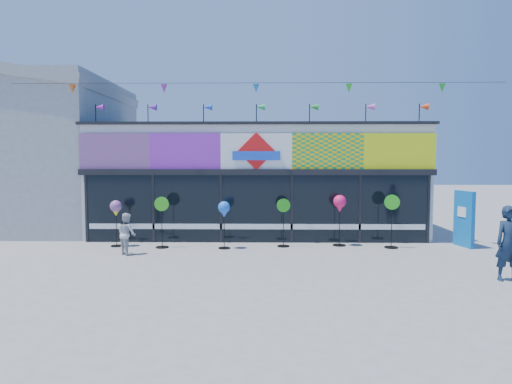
{
  "coord_description": "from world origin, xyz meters",
  "views": [
    {
      "loc": [
        0.25,
        -11.96,
        2.8
      ],
      "look_at": [
        0.01,
        2.0,
        1.82
      ],
      "focal_mm": 32.0,
      "sensor_mm": 36.0,
      "label": 1
    }
  ],
  "objects_px": {
    "spinner_0": "(116,210)",
    "spinner_3": "(283,221)",
    "blue_sign": "(464,219)",
    "spinner_1": "(162,221)",
    "spinner_5": "(392,220)",
    "adult_man": "(509,243)",
    "spinner_4": "(340,205)",
    "spinner_2": "(224,211)",
    "child": "(127,234)"
  },
  "relations": [
    {
      "from": "spinner_5",
      "to": "adult_man",
      "type": "height_order",
      "value": "adult_man"
    },
    {
      "from": "spinner_0",
      "to": "spinner_3",
      "type": "height_order",
      "value": "spinner_3"
    },
    {
      "from": "spinner_1",
      "to": "spinner_5",
      "type": "distance_m",
      "value": 7.33
    },
    {
      "from": "spinner_0",
      "to": "adult_man",
      "type": "relative_size",
      "value": 0.86
    },
    {
      "from": "spinner_0",
      "to": "spinner_2",
      "type": "xyz_separation_m",
      "value": [
        3.54,
        -0.3,
        0.0
      ]
    },
    {
      "from": "spinner_2",
      "to": "spinner_4",
      "type": "distance_m",
      "value": 3.77
    },
    {
      "from": "spinner_2",
      "to": "spinner_5",
      "type": "bearing_deg",
      "value": 2.04
    },
    {
      "from": "spinner_0",
      "to": "spinner_1",
      "type": "height_order",
      "value": "spinner_1"
    },
    {
      "from": "spinner_5",
      "to": "spinner_0",
      "type": "bearing_deg",
      "value": 179.26
    },
    {
      "from": "spinner_4",
      "to": "spinner_5",
      "type": "distance_m",
      "value": 1.7
    },
    {
      "from": "spinner_3",
      "to": "adult_man",
      "type": "relative_size",
      "value": 0.89
    },
    {
      "from": "blue_sign",
      "to": "spinner_5",
      "type": "height_order",
      "value": "blue_sign"
    },
    {
      "from": "blue_sign",
      "to": "spinner_1",
      "type": "height_order",
      "value": "blue_sign"
    },
    {
      "from": "spinner_3",
      "to": "spinner_4",
      "type": "bearing_deg",
      "value": 5.85
    },
    {
      "from": "spinner_4",
      "to": "spinner_5",
      "type": "relative_size",
      "value": 0.98
    },
    {
      "from": "spinner_3",
      "to": "adult_man",
      "type": "distance_m",
      "value": 6.51
    },
    {
      "from": "adult_man",
      "to": "child",
      "type": "bearing_deg",
      "value": 164.55
    },
    {
      "from": "spinner_0",
      "to": "spinner_5",
      "type": "xyz_separation_m",
      "value": [
        8.87,
        -0.12,
        -0.3
      ]
    },
    {
      "from": "spinner_2",
      "to": "child",
      "type": "distance_m",
      "value": 3.03
    },
    {
      "from": "spinner_2",
      "to": "adult_man",
      "type": "bearing_deg",
      "value": -28.38
    },
    {
      "from": "spinner_3",
      "to": "spinner_5",
      "type": "relative_size",
      "value": 0.91
    },
    {
      "from": "spinner_0",
      "to": "spinner_4",
      "type": "height_order",
      "value": "spinner_4"
    },
    {
      "from": "blue_sign",
      "to": "spinner_1",
      "type": "bearing_deg",
      "value": 169.43
    },
    {
      "from": "spinner_1",
      "to": "spinner_2",
      "type": "bearing_deg",
      "value": -2.97
    },
    {
      "from": "spinner_1",
      "to": "child",
      "type": "xyz_separation_m",
      "value": [
        -0.82,
        -1.03,
        -0.25
      ]
    },
    {
      "from": "spinner_5",
      "to": "spinner_3",
      "type": "bearing_deg",
      "value": 177.27
    },
    {
      "from": "spinner_1",
      "to": "child",
      "type": "distance_m",
      "value": 1.34
    },
    {
      "from": "spinner_2",
      "to": "spinner_0",
      "type": "bearing_deg",
      "value": 175.08
    },
    {
      "from": "spinner_1",
      "to": "spinner_4",
      "type": "bearing_deg",
      "value": 4.37
    },
    {
      "from": "spinner_1",
      "to": "spinner_2",
      "type": "height_order",
      "value": "spinner_1"
    },
    {
      "from": "spinner_4",
      "to": "adult_man",
      "type": "bearing_deg",
      "value": -53.18
    },
    {
      "from": "spinner_1",
      "to": "spinner_2",
      "type": "relative_size",
      "value": 1.09
    },
    {
      "from": "adult_man",
      "to": "spinner_4",
      "type": "bearing_deg",
      "value": 127.48
    },
    {
      "from": "spinner_1",
      "to": "blue_sign",
      "type": "bearing_deg",
      "value": 2.01
    },
    {
      "from": "spinner_0",
      "to": "spinner_1",
      "type": "relative_size",
      "value": 0.92
    },
    {
      "from": "child",
      "to": "spinner_0",
      "type": "bearing_deg",
      "value": -14.5
    },
    {
      "from": "spinner_4",
      "to": "child",
      "type": "height_order",
      "value": "spinner_4"
    },
    {
      "from": "spinner_0",
      "to": "spinner_3",
      "type": "relative_size",
      "value": 0.96
    },
    {
      "from": "spinner_0",
      "to": "spinner_3",
      "type": "bearing_deg",
      "value": 0.52
    },
    {
      "from": "spinner_3",
      "to": "spinner_4",
      "type": "xyz_separation_m",
      "value": [
        1.84,
        0.19,
        0.51
      ]
    },
    {
      "from": "spinner_1",
      "to": "child",
      "type": "height_order",
      "value": "spinner_1"
    },
    {
      "from": "blue_sign",
      "to": "child",
      "type": "bearing_deg",
      "value": 174.84
    },
    {
      "from": "spinner_3",
      "to": "child",
      "type": "relative_size",
      "value": 1.26
    },
    {
      "from": "blue_sign",
      "to": "spinner_2",
      "type": "height_order",
      "value": "blue_sign"
    },
    {
      "from": "spinner_0",
      "to": "child",
      "type": "bearing_deg",
      "value": -60.06
    },
    {
      "from": "blue_sign",
      "to": "spinner_3",
      "type": "xyz_separation_m",
      "value": [
        -5.84,
        -0.09,
        -0.08
      ]
    },
    {
      "from": "spinner_3",
      "to": "child",
      "type": "distance_m",
      "value": 4.89
    },
    {
      "from": "spinner_2",
      "to": "spinner_4",
      "type": "height_order",
      "value": "spinner_4"
    },
    {
      "from": "child",
      "to": "spinner_5",
      "type": "bearing_deg",
      "value": -126.62
    },
    {
      "from": "blue_sign",
      "to": "spinner_3",
      "type": "height_order",
      "value": "blue_sign"
    }
  ]
}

